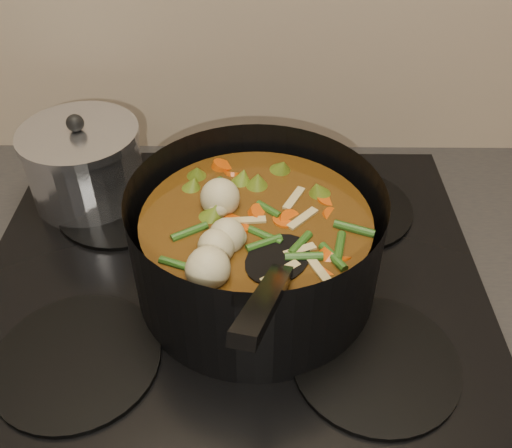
{
  "coord_description": "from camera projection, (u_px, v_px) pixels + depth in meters",
  "views": [
    {
      "loc": [
        0.04,
        1.44,
        1.44
      ],
      "look_at": [
        0.03,
        1.91,
        1.03
      ],
      "focal_mm": 40.0,
      "sensor_mm": 36.0,
      "label": 1
    }
  ],
  "objects": [
    {
      "name": "stovetop",
      "position": [
        231.0,
        280.0,
        0.72
      ],
      "size": [
        0.62,
        0.54,
        0.03
      ],
      "color": "black",
      "rests_on": "counter"
    },
    {
      "name": "stockpot",
      "position": [
        256.0,
        246.0,
        0.65
      ],
      "size": [
        0.37,
        0.43,
        0.21
      ],
      "rotation": [
        0.0,
        0.0,
        -0.41
      ],
      "color": "black",
      "rests_on": "stovetop"
    },
    {
      "name": "saucepan",
      "position": [
        85.0,
        164.0,
        0.79
      ],
      "size": [
        0.16,
        0.16,
        0.13
      ],
      "rotation": [
        0.0,
        0.0,
        0.26
      ],
      "color": "silver",
      "rests_on": "stovetop"
    }
  ]
}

